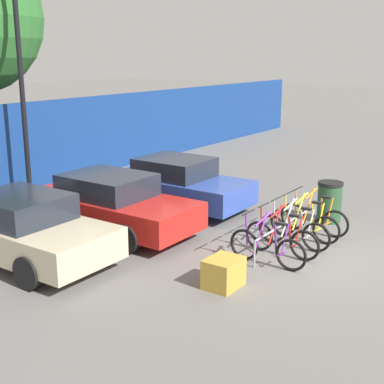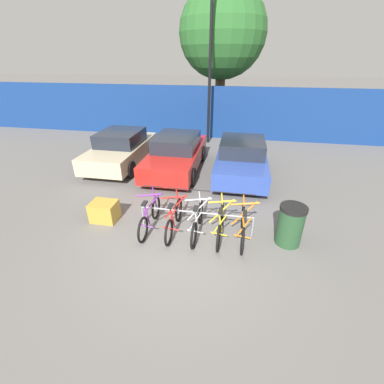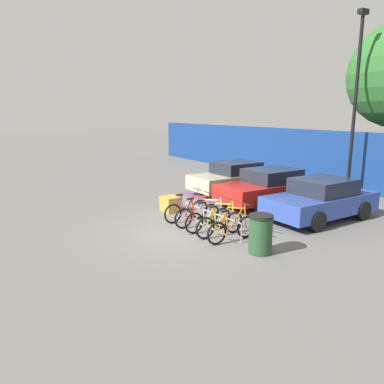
{
  "view_description": "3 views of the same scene",
  "coord_description": "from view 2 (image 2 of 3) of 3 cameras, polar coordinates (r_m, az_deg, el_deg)",
  "views": [
    {
      "loc": [
        -10.11,
        -4.02,
        4.16
      ],
      "look_at": [
        -1.03,
        2.33,
        1.27
      ],
      "focal_mm": 50.0,
      "sensor_mm": 36.0,
      "label": 1
    },
    {
      "loc": [
        1.13,
        -4.8,
        4.09
      ],
      "look_at": [
        -0.06,
        1.65,
        0.6
      ],
      "focal_mm": 24.0,
      "sensor_mm": 36.0,
      "label": 2
    },
    {
      "loc": [
        9.27,
        -5.88,
        3.6
      ],
      "look_at": [
        -1.02,
        0.77,
        0.96
      ],
      "focal_mm": 35.0,
      "sensor_mm": 36.0,
      "label": 3
    }
  ],
  "objects": [
    {
      "name": "ground_plane",
      "position": [
        6.41,
        -2.17,
        -11.7
      ],
      "size": [
        120.0,
        120.0,
        0.0
      ],
      "primitive_type": "plane",
      "color": "#605E5B"
    },
    {
      "name": "hoarding_wall",
      "position": [
        14.6,
        6.11,
        17.07
      ],
      "size": [
        36.0,
        0.16,
        2.71
      ],
      "primitive_type": "cube",
      "color": "navy",
      "rests_on": "ground"
    },
    {
      "name": "bike_rack",
      "position": [
        6.62,
        0.87,
        -5.09
      ],
      "size": [
        2.94,
        0.04,
        0.57
      ],
      "color": "gray",
      "rests_on": "ground"
    },
    {
      "name": "bicycle_purple",
      "position": [
        6.83,
        -9.37,
        -5.37
      ],
      "size": [
        0.68,
        1.71,
        1.05
      ],
      "rotation": [
        0.0,
        0.0,
        -0.05
      ],
      "color": "black",
      "rests_on": "ground"
    },
    {
      "name": "bicycle_red",
      "position": [
        6.65,
        -4.02,
        -5.99
      ],
      "size": [
        0.68,
        1.71,
        1.05
      ],
      "rotation": [
        0.0,
        0.0,
        0.05
      ],
      "color": "black",
      "rests_on": "ground"
    },
    {
      "name": "bicycle_silver",
      "position": [
        6.55,
        1.18,
        -6.55
      ],
      "size": [
        0.68,
        1.71,
        1.05
      ],
      "rotation": [
        0.0,
        0.0,
        -0.06
      ],
      "color": "black",
      "rests_on": "ground"
    },
    {
      "name": "bicycle_yellow",
      "position": [
        6.5,
        6.31,
        -7.04
      ],
      "size": [
        0.68,
        1.71,
        1.05
      ],
      "rotation": [
        0.0,
        0.0,
        0.03
      ],
      "color": "black",
      "rests_on": "ground"
    },
    {
      "name": "bicycle_orange",
      "position": [
        6.5,
        11.22,
        -7.46
      ],
      "size": [
        0.68,
        1.71,
        1.05
      ],
      "rotation": [
        0.0,
        0.0,
        -0.05
      ],
      "color": "black",
      "rests_on": "ground"
    },
    {
      "name": "car_beige",
      "position": [
        11.17,
        -15.46,
        9.29
      ],
      "size": [
        1.91,
        4.05,
        1.4
      ],
      "color": "#C1B28E",
      "rests_on": "ground"
    },
    {
      "name": "car_red",
      "position": [
        10.23,
        -3.45,
        8.56
      ],
      "size": [
        1.91,
        4.31,
        1.4
      ],
      "color": "red",
      "rests_on": "ground"
    },
    {
      "name": "car_blue",
      "position": [
        9.86,
        10.89,
        7.34
      ],
      "size": [
        1.91,
        4.02,
        1.4
      ],
      "color": "#2D479E",
      "rests_on": "ground"
    },
    {
      "name": "lamp_post",
      "position": [
        13.39,
        4.1,
        28.21
      ],
      "size": [
        0.24,
        0.44,
        7.57
      ],
      "color": "black",
      "rests_on": "ground"
    },
    {
      "name": "trash_bin",
      "position": [
        6.6,
        21.01,
        -6.87
      ],
      "size": [
        0.63,
        0.63,
        1.03
      ],
      "color": "#234728",
      "rests_on": "ground"
    },
    {
      "name": "cargo_crate",
      "position": [
        7.55,
        -18.89,
        -4.06
      ],
      "size": [
        0.7,
        0.56,
        0.55
      ],
      "primitive_type": "cube",
      "color": "#B28C33",
      "rests_on": "ground"
    },
    {
      "name": "tree_behind_hoarding",
      "position": [
        16.19,
        6.8,
        31.62
      ],
      "size": [
        4.66,
        4.66,
        7.52
      ],
      "color": "brown",
      "rests_on": "ground"
    }
  ]
}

